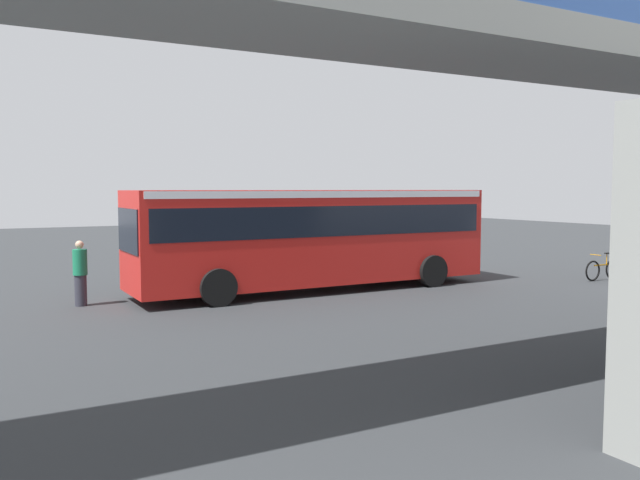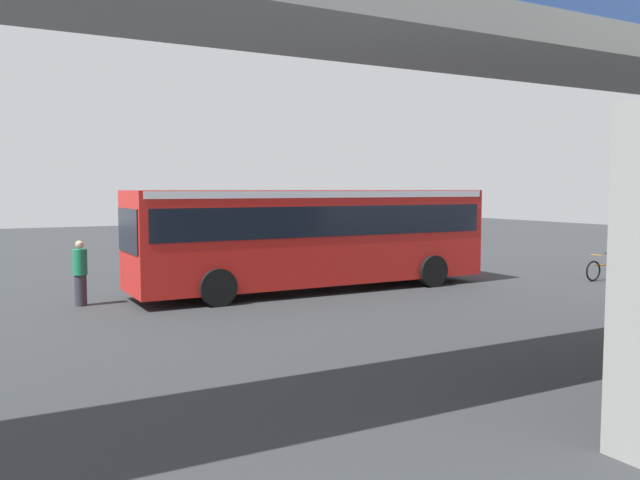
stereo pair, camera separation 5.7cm
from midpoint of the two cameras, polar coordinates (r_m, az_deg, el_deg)
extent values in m
plane|color=#2D3033|center=(20.98, 1.62, -4.23)|extent=(80.00, 80.00, 0.00)
cube|color=red|center=(20.36, -0.39, 0.37)|extent=(11.50, 2.55, 2.86)
cube|color=black|center=(20.33, -0.39, 1.82)|extent=(11.04, 2.59, 0.90)
cube|color=white|center=(20.31, -0.39, 4.07)|extent=(11.27, 2.58, 0.20)
cube|color=black|center=(18.32, -16.46, 0.81)|extent=(0.04, 2.24, 1.20)
cylinder|color=black|center=(17.83, -8.89, -4.14)|extent=(1.04, 0.30, 1.04)
cylinder|color=black|center=(20.23, -11.36, -3.15)|extent=(1.04, 0.30, 1.04)
cylinder|color=black|center=(21.45, 9.94, -2.70)|extent=(1.04, 0.30, 1.04)
cylinder|color=black|center=(23.48, 6.05, -2.04)|extent=(1.04, 0.30, 1.04)
cylinder|color=black|center=(24.37, 26.22, -2.67)|extent=(0.68, 0.22, 0.68)
torus|color=black|center=(24.32, 22.97, -2.52)|extent=(0.72, 0.06, 0.72)
torus|color=black|center=(25.15, 24.45, -2.35)|extent=(0.72, 0.06, 0.72)
cube|color=orange|center=(24.72, 23.74, -2.02)|extent=(0.89, 0.04, 0.04)
cylinder|color=orange|center=(24.85, 24.02, -1.53)|extent=(0.03, 0.03, 0.40)
cube|color=black|center=(24.83, 24.03, -1.08)|extent=(0.20, 0.08, 0.04)
cylinder|color=orange|center=(24.37, 23.19, -1.22)|extent=(0.02, 0.44, 0.02)
cylinder|color=#2D2D38|center=(18.90, -20.22, -4.17)|extent=(0.32, 0.32, 0.85)
cylinder|color=#19724C|center=(18.80, -20.29, -1.84)|extent=(0.38, 0.38, 0.70)
sphere|color=tan|center=(18.76, -20.33, -0.38)|extent=(0.22, 0.22, 0.22)
cube|color=silver|center=(25.70, 5.82, -2.63)|extent=(2.00, 0.20, 0.01)
cube|color=silver|center=(23.68, -2.19, -3.22)|extent=(2.00, 0.20, 0.01)
cube|color=silver|center=(22.19, -11.48, -3.83)|extent=(2.00, 0.20, 0.01)
cube|color=gray|center=(13.35, 24.60, 14.07)|extent=(30.71, 2.60, 0.50)
cube|color=#3359A5|center=(14.28, 20.50, 16.81)|extent=(30.71, 0.08, 1.10)
camera|label=1|loc=(0.03, -89.92, 0.01)|focal=36.37mm
camera|label=2|loc=(0.03, 90.08, -0.01)|focal=36.37mm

